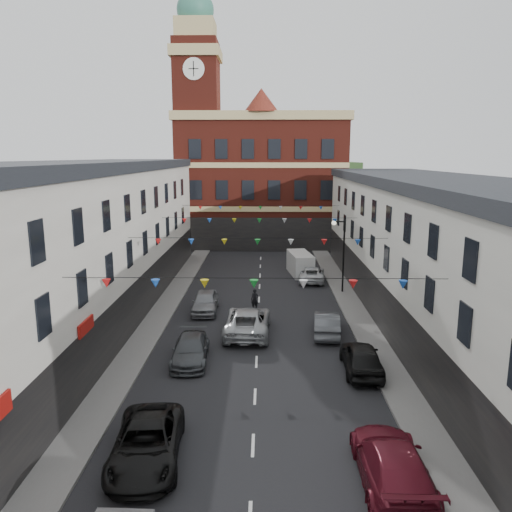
# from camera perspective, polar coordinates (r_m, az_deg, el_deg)

# --- Properties ---
(ground) EXTENTS (160.00, 160.00, 0.00)m
(ground) POSITION_cam_1_polar(r_m,az_deg,el_deg) (27.81, 0.05, -12.01)
(ground) COLOR black
(ground) RESTS_ON ground
(pavement_left) EXTENTS (1.80, 64.00, 0.15)m
(pavement_left) POSITION_cam_1_polar(r_m,az_deg,el_deg) (30.52, -13.16, -9.99)
(pavement_left) COLOR #605E5B
(pavement_left) RESTS_ON ground
(pavement_right) EXTENTS (1.80, 64.00, 0.15)m
(pavement_right) POSITION_cam_1_polar(r_m,az_deg,el_deg) (30.33, 13.48, -10.15)
(pavement_right) COLOR #605E5B
(pavement_right) RESTS_ON ground
(terrace_left) EXTENTS (8.40, 56.00, 10.70)m
(terrace_left) POSITION_cam_1_polar(r_m,az_deg,el_deg) (29.75, -23.25, -0.59)
(terrace_left) COLOR beige
(terrace_left) RESTS_ON ground
(terrace_right) EXTENTS (8.40, 56.00, 9.70)m
(terrace_right) POSITION_cam_1_polar(r_m,az_deg,el_deg) (29.51, 23.62, -1.70)
(terrace_right) COLOR silver
(terrace_right) RESTS_ON ground
(civic_building) EXTENTS (20.60, 13.30, 18.50)m
(civic_building) POSITION_cam_1_polar(r_m,az_deg,el_deg) (63.54, 0.63, 8.75)
(civic_building) COLOR maroon
(civic_building) RESTS_ON ground
(clock_tower) EXTENTS (5.60, 5.60, 30.00)m
(clock_tower) POSITION_cam_1_polar(r_m,az_deg,el_deg) (61.16, -6.67, 14.95)
(clock_tower) COLOR maroon
(clock_tower) RESTS_ON ground
(distant_hill) EXTENTS (40.00, 14.00, 10.00)m
(distant_hill) POSITION_cam_1_polar(r_m,az_deg,el_deg) (87.84, -1.90, 7.43)
(distant_hill) COLOR #274620
(distant_hill) RESTS_ON ground
(street_lamp) EXTENTS (1.10, 0.36, 6.00)m
(street_lamp) POSITION_cam_1_polar(r_m,az_deg,el_deg) (40.63, 9.66, 1.10)
(street_lamp) COLOR black
(street_lamp) RESTS_ON ground
(car_left_c) EXTENTS (2.87, 5.46, 1.46)m
(car_left_c) POSITION_cam_1_polar(r_m,az_deg,el_deg) (19.87, -12.38, -20.16)
(car_left_c) COLOR black
(car_left_c) RESTS_ON ground
(car_left_d) EXTENTS (2.10, 4.73, 1.35)m
(car_left_d) POSITION_cam_1_polar(r_m,az_deg,el_deg) (27.87, -7.50, -10.56)
(car_left_d) COLOR #3E4246
(car_left_d) RESTS_ON ground
(car_left_e) EXTENTS (1.91, 4.49, 1.51)m
(car_left_e) POSITION_cam_1_polar(r_m,az_deg,el_deg) (36.12, -5.83, -5.22)
(car_left_e) COLOR gray
(car_left_e) RESTS_ON ground
(car_right_c) EXTENTS (2.32, 5.56, 1.61)m
(car_right_c) POSITION_cam_1_polar(r_m,az_deg,el_deg) (18.84, 15.33, -21.98)
(car_right_c) COLOR #5C121F
(car_right_c) RESTS_ON ground
(car_right_d) EXTENTS (1.99, 4.68, 1.58)m
(car_right_d) POSITION_cam_1_polar(r_m,az_deg,el_deg) (26.88, 11.97, -11.30)
(car_right_d) COLOR black
(car_right_d) RESTS_ON ground
(car_right_e) EXTENTS (1.99, 4.59, 1.47)m
(car_right_e) POSITION_cam_1_polar(r_m,az_deg,el_deg) (31.83, 8.09, -7.63)
(car_right_e) COLOR #4B4E53
(car_right_e) RESTS_ON ground
(car_right_f) EXTENTS (2.66, 4.97, 1.33)m
(car_right_f) POSITION_cam_1_polar(r_m,az_deg,el_deg) (44.89, 6.39, -2.06)
(car_right_f) COLOR silver
(car_right_f) RESTS_ON ground
(moving_car) EXTENTS (2.92, 6.03, 1.65)m
(moving_car) POSITION_cam_1_polar(r_m,az_deg,el_deg) (31.66, -0.98, -7.44)
(moving_car) COLOR #9FA2A6
(moving_car) RESTS_ON ground
(white_van) EXTENTS (2.42, 4.86, 2.06)m
(white_van) POSITION_cam_1_polar(r_m,az_deg,el_deg) (47.31, 5.07, -0.88)
(white_van) COLOR silver
(white_van) RESTS_ON ground
(pedestrian) EXTENTS (0.65, 0.52, 1.56)m
(pedestrian) POSITION_cam_1_polar(r_m,az_deg,el_deg) (36.36, -0.13, -5.01)
(pedestrian) COLOR black
(pedestrian) RESTS_ON ground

